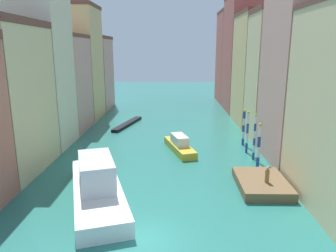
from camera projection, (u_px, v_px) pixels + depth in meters
The scene contains 20 objects.
ground_plane at pixel (163, 137), 44.43m from camera, with size 154.00×154.00×0.00m, color #28756B.
building_left_1 at pixel (1, 98), 30.50m from camera, with size 7.12×10.11×14.62m.
building_left_2 at pixel (36, 57), 38.20m from camera, with size 7.12×7.20×21.93m.
building_left_3 at pixel (61, 83), 46.75m from camera, with size 7.12×8.56×13.97m.
building_left_4 at pixel (78, 63), 54.75m from camera, with size 7.12×8.71×19.11m.
building_left_5 at pixel (92, 73), 64.47m from camera, with size 7.12×9.36×14.38m.
building_right_1 at pixel (306, 60), 32.93m from camera, with size 7.12×9.59×21.61m.
building_right_2 at pixel (278, 75), 41.98m from camera, with size 7.12×7.14×17.02m.
building_right_3 at pixel (260, 69), 50.97m from camera, with size 7.12×10.92×17.57m.
building_right_4 at pixel (245, 54), 61.86m from camera, with size 7.12×11.96×21.92m.
building_right_5 at pixel (234, 57), 73.14m from camera, with size 7.12×10.94×20.27m.
waterfront_dock at pixel (262, 183), 28.05m from camera, with size 4.17×6.02×0.80m.
person_on_dock at pixel (267, 175), 27.14m from camera, with size 0.36×0.36×1.40m.
mooring_pole_0 at pixel (259, 145), 32.44m from camera, with size 0.35×0.35×4.68m.
mooring_pole_1 at pixel (255, 137), 34.73m from camera, with size 0.27×0.27×5.12m.
mooring_pole_2 at pixel (247, 132), 37.09m from camera, with size 0.30×0.30×4.97m.
mooring_pole_3 at pixel (244, 127), 40.18m from camera, with size 0.33×0.33×4.58m.
vaporetto_white at pixel (97, 185), 25.65m from camera, with size 7.44×13.38×3.52m.
gondola_black at pixel (128, 124), 51.11m from camera, with size 3.52×9.94×0.45m.
motorboat_0 at pixel (180, 145), 38.19m from camera, with size 3.90×7.80×1.92m.
Camera 1 is at (1.51, -18.32, 11.85)m, focal length 34.19 mm.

